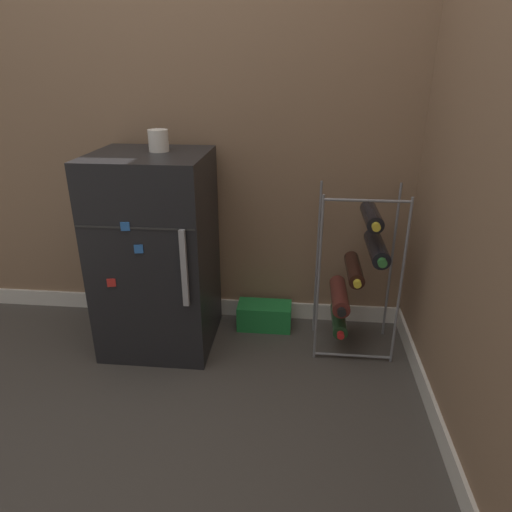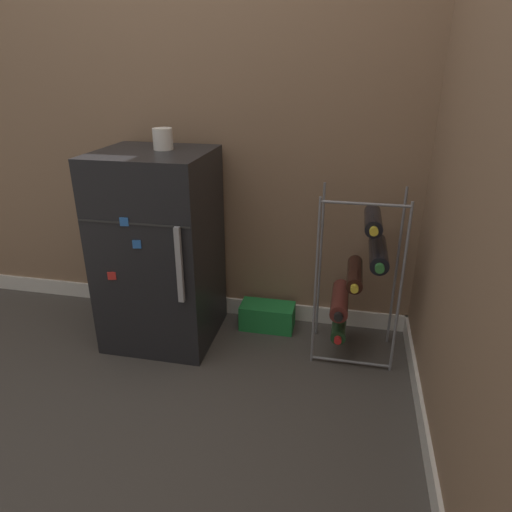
{
  "view_description": "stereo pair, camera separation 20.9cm",
  "coord_description": "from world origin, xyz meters",
  "px_view_note": "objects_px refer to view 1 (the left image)",
  "views": [
    {
      "loc": [
        0.27,
        -1.49,
        1.28
      ],
      "look_at": [
        0.07,
        0.43,
        0.46
      ],
      "focal_mm": 32.0,
      "sensor_mm": 36.0,
      "label": 1
    },
    {
      "loc": [
        0.47,
        -1.46,
        1.28
      ],
      "look_at": [
        0.07,
        0.43,
        0.46
      ],
      "focal_mm": 32.0,
      "sensor_mm": 36.0,
      "label": 2
    }
  ],
  "objects_px": {
    "soda_box": "(264,316)",
    "fridge_top_cup": "(158,141)",
    "mini_fridge": "(157,254)",
    "wine_rack": "(356,270)"
  },
  "relations": [
    {
      "from": "wine_rack",
      "to": "soda_box",
      "type": "bearing_deg",
      "value": 163.13
    },
    {
      "from": "wine_rack",
      "to": "mini_fridge",
      "type": "bearing_deg",
      "value": -178.11
    },
    {
      "from": "mini_fridge",
      "to": "fridge_top_cup",
      "type": "xyz_separation_m",
      "value": [
        0.04,
        0.05,
        0.51
      ]
    },
    {
      "from": "soda_box",
      "to": "fridge_top_cup",
      "type": "distance_m",
      "value": 1.02
    },
    {
      "from": "mini_fridge",
      "to": "wine_rack",
      "type": "relative_size",
      "value": 1.18
    },
    {
      "from": "wine_rack",
      "to": "fridge_top_cup",
      "type": "xyz_separation_m",
      "value": [
        -0.89,
        0.02,
        0.57
      ]
    },
    {
      "from": "mini_fridge",
      "to": "soda_box",
      "type": "bearing_deg",
      "value": 18.14
    },
    {
      "from": "soda_box",
      "to": "fridge_top_cup",
      "type": "bearing_deg",
      "value": -166.08
    },
    {
      "from": "soda_box",
      "to": "mini_fridge",
      "type": "bearing_deg",
      "value": -161.86
    },
    {
      "from": "mini_fridge",
      "to": "soda_box",
      "type": "relative_size",
      "value": 3.36
    }
  ]
}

